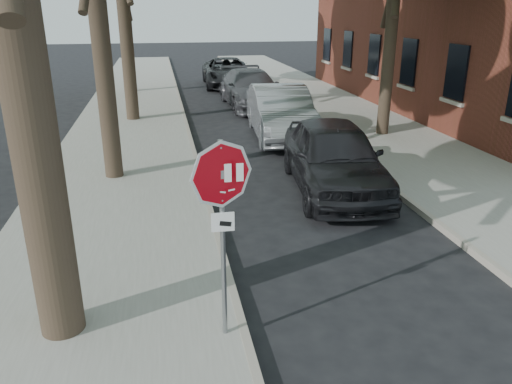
# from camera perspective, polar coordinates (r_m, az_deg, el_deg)

# --- Properties ---
(ground) EXTENTS (120.00, 120.00, 0.00)m
(ground) POSITION_cam_1_polar(r_m,az_deg,el_deg) (6.99, 2.41, -15.87)
(ground) COLOR black
(ground) RESTS_ON ground
(sidewalk_left) EXTENTS (4.00, 55.00, 0.12)m
(sidewalk_left) POSITION_cam_1_polar(r_m,az_deg,el_deg) (17.99, -14.39, 6.64)
(sidewalk_left) COLOR gray
(sidewalk_left) RESTS_ON ground
(sidewalk_right) EXTENTS (4.00, 55.00, 0.12)m
(sidewalk_right) POSITION_cam_1_polar(r_m,az_deg,el_deg) (19.39, 11.74, 7.81)
(sidewalk_right) COLOR gray
(sidewalk_right) RESTS_ON ground
(curb_left) EXTENTS (0.12, 55.00, 0.13)m
(curb_left) POSITION_cam_1_polar(r_m,az_deg,el_deg) (17.97, -7.82, 7.09)
(curb_left) COLOR #9E9384
(curb_left) RESTS_ON ground
(curb_right) EXTENTS (0.12, 55.00, 0.13)m
(curb_right) POSITION_cam_1_polar(r_m,az_deg,el_deg) (18.71, 5.87, 7.70)
(curb_right) COLOR #9E9384
(curb_right) RESTS_ON ground
(stop_sign) EXTENTS (0.76, 0.34, 2.61)m
(stop_sign) POSITION_cam_1_polar(r_m,az_deg,el_deg) (5.91, -3.88, -1.36)
(stop_sign) COLOR gray
(stop_sign) RESTS_ON sidewalk_left
(car_a) EXTENTS (2.47, 5.06, 1.66)m
(car_a) POSITION_cam_1_polar(r_m,az_deg,el_deg) (11.92, 8.90, 4.04)
(car_a) COLOR black
(car_a) RESTS_ON ground
(car_b) EXTENTS (2.13, 5.23, 1.69)m
(car_b) POSITION_cam_1_polar(r_m,az_deg,el_deg) (16.85, 2.84, 9.08)
(car_b) COLOR gray
(car_b) RESTS_ON ground
(car_c) EXTENTS (2.42, 5.53, 1.58)m
(car_c) POSITION_cam_1_polar(r_m,az_deg,el_deg) (22.24, -0.57, 11.72)
(car_c) COLOR #48474C
(car_c) RESTS_ON ground
(car_d) EXTENTS (2.76, 5.61, 1.53)m
(car_d) POSITION_cam_1_polar(r_m,az_deg,el_deg) (28.31, -3.29, 13.50)
(car_d) COLOR black
(car_d) RESTS_ON ground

